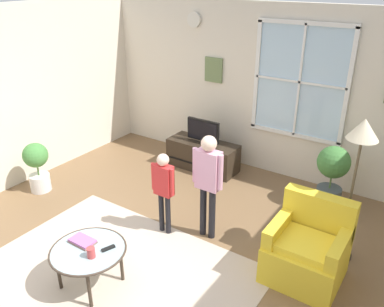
{
  "coord_description": "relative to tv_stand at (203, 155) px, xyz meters",
  "views": [
    {
      "loc": [
        2.38,
        -2.48,
        2.99
      ],
      "look_at": [
        0.11,
        0.89,
        1.12
      ],
      "focal_mm": 36.99,
      "sensor_mm": 36.0,
      "label": 1
    }
  ],
  "objects": [
    {
      "name": "ground_plane",
      "position": [
        0.77,
        -2.54,
        -0.24
      ],
      "size": [
        6.29,
        6.71,
        0.02
      ],
      "primitive_type": "cube",
      "color": "brown"
    },
    {
      "name": "back_wall",
      "position": [
        0.79,
        0.58,
        1.09
      ],
      "size": [
        5.69,
        0.17,
        2.62
      ],
      "color": "beige",
      "rests_on": "ground_plane"
    },
    {
      "name": "area_rug",
      "position": [
        0.6,
        -2.69,
        -0.23
      ],
      "size": [
        2.93,
        2.06,
        0.01
      ],
      "primitive_type": "cube",
      "color": "#C6B29E",
      "rests_on": "ground_plane"
    },
    {
      "name": "tv_stand",
      "position": [
        0.0,
        0.0,
        0.0
      ],
      "size": [
        1.17,
        0.48,
        0.47
      ],
      "color": "#2D2319",
      "rests_on": "ground_plane"
    },
    {
      "name": "television",
      "position": [
        0.0,
        -0.0,
        0.44
      ],
      "size": [
        0.57,
        0.08,
        0.38
      ],
      "color": "#4C4C4C",
      "rests_on": "tv_stand"
    },
    {
      "name": "armchair",
      "position": [
        2.29,
        -1.55,
        0.09
      ],
      "size": [
        0.76,
        0.74,
        0.87
      ],
      "color": "yellow",
      "rests_on": "ground_plane"
    },
    {
      "name": "coffee_table",
      "position": [
        0.49,
        -2.94,
        0.18
      ],
      "size": [
        0.78,
        0.78,
        0.45
      ],
      "color": "#99B2B7",
      "rests_on": "ground_plane"
    },
    {
      "name": "book_stack",
      "position": [
        0.36,
        -2.89,
        0.23
      ],
      "size": [
        0.27,
        0.17,
        0.04
      ],
      "color": "#8A6357",
      "rests_on": "coffee_table"
    },
    {
      "name": "cup",
      "position": [
        0.6,
        -3.0,
        0.26
      ],
      "size": [
        0.08,
        0.08,
        0.11
      ],
      "primitive_type": "cylinder",
      "color": "#BF3F3F",
      "rests_on": "coffee_table"
    },
    {
      "name": "remote_near_books",
      "position": [
        0.66,
        -2.82,
        0.22
      ],
      "size": [
        0.09,
        0.15,
        0.02
      ],
      "primitive_type": "cube",
      "rotation": [
        0.0,
        0.0,
        -0.35
      ],
      "color": "black",
      "rests_on": "coffee_table"
    },
    {
      "name": "person_pink_shirt",
      "position": [
        1.05,
        -1.54,
        0.61
      ],
      "size": [
        0.4,
        0.18,
        1.34
      ],
      "color": "black",
      "rests_on": "ground_plane"
    },
    {
      "name": "person_red_shirt",
      "position": [
        0.57,
        -1.77,
        0.44
      ],
      "size": [
        0.33,
        0.15,
        1.08
      ],
      "color": "black",
      "rests_on": "ground_plane"
    },
    {
      "name": "potted_plant_by_window",
      "position": [
        2.08,
        0.0,
        0.3
      ],
      "size": [
        0.44,
        0.44,
        0.89
      ],
      "color": "#4C565B",
      "rests_on": "ground_plane"
    },
    {
      "name": "potted_plant_corner",
      "position": [
        -1.62,
        -1.98,
        0.2
      ],
      "size": [
        0.36,
        0.36,
        0.76
      ],
      "color": "silver",
      "rests_on": "ground_plane"
    },
    {
      "name": "floor_lamp",
      "position": [
        2.53,
        -1.01,
        1.17
      ],
      "size": [
        0.32,
        0.32,
        1.68
      ],
      "color": "black",
      "rests_on": "ground_plane"
    }
  ]
}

